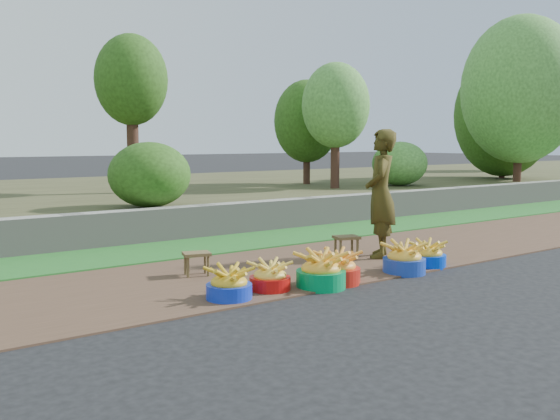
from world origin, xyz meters
TOP-DOWN VIEW (x-y plane):
  - ground_plane at (0.00, 0.00)m, footprint 120.00×120.00m
  - dirt_shoulder at (0.00, 1.25)m, footprint 80.00×2.50m
  - grass_verge at (0.00, 3.25)m, footprint 80.00×1.50m
  - retaining_wall at (0.00, 4.10)m, footprint 80.00×0.35m
  - earth_bank at (0.00, 9.00)m, footprint 80.00×10.00m
  - vegetation at (4.14, 6.42)m, footprint 29.85×7.39m
  - basin_a at (-1.86, 0.31)m, footprint 0.47×0.47m
  - basin_b at (-1.30, 0.37)m, footprint 0.45×0.45m
  - basin_c at (-0.75, 0.17)m, footprint 0.55×0.55m
  - basin_d at (-0.46, 0.22)m, footprint 0.51×0.51m
  - basin_e at (0.56, 0.15)m, footprint 0.52×0.52m
  - basin_f at (1.09, 0.23)m, footprint 0.46×0.46m
  - stool_left at (-1.59, 1.47)m, footprint 0.38×0.33m
  - stool_right at (0.65, 1.30)m, footprint 0.39×0.34m
  - vendor_woman at (1.03, 1.04)m, footprint 0.76×0.75m

SIDE VIEW (x-z plane):
  - ground_plane at x=0.00m, z-range 0.00..0.00m
  - dirt_shoulder at x=0.00m, z-range 0.00..0.02m
  - grass_verge at x=0.00m, z-range 0.00..0.04m
  - basin_b at x=-1.30m, z-range -0.02..0.32m
  - basin_f at x=1.09m, z-range -0.02..0.33m
  - basin_a at x=-1.86m, z-range -0.02..0.33m
  - basin_d at x=-0.46m, z-range -0.02..0.36m
  - basin_e at x=0.56m, z-range -0.02..0.37m
  - basin_c at x=-0.75m, z-range -0.02..0.39m
  - stool_left at x=-1.59m, z-range 0.10..0.38m
  - earth_bank at x=0.00m, z-range 0.00..0.50m
  - stool_right at x=0.65m, z-range 0.11..0.40m
  - retaining_wall at x=0.00m, z-range 0.00..0.55m
  - vendor_woman at x=1.03m, z-range 0.02..1.78m
  - vegetation at x=4.14m, z-range 0.32..4.78m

